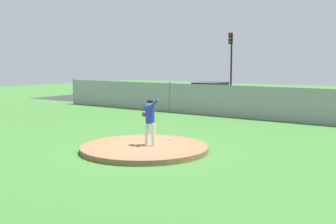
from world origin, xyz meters
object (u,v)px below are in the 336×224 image
at_px(traffic_cone_orange, 180,101).
at_px(traffic_light_near, 231,55).
at_px(pitcher_youth, 150,118).
at_px(baseball, 170,139).
at_px(parked_car_teal, 210,95).

relative_size(traffic_cone_orange, traffic_light_near, 0.10).
xyz_separation_m(pitcher_youth, baseball, (-0.03, 1.27, -0.96)).
bearing_deg(traffic_cone_orange, traffic_light_near, 66.90).
xyz_separation_m(traffic_cone_orange, traffic_light_near, (1.92, 4.49, 3.46)).
height_order(traffic_cone_orange, traffic_light_near, traffic_light_near).
height_order(pitcher_youth, traffic_cone_orange, pitcher_youth).
bearing_deg(baseball, traffic_light_near, 109.89).
height_order(baseball, traffic_light_near, traffic_light_near).
xyz_separation_m(parked_car_teal, traffic_light_near, (-0.69, 4.50, 2.90)).
bearing_deg(pitcher_youth, traffic_cone_orange, 120.03).
bearing_deg(pitcher_youth, traffic_light_near, 108.75).
relative_size(parked_car_teal, traffic_cone_orange, 8.49).
xyz_separation_m(pitcher_youth, parked_car_teal, (-5.72, 14.40, -0.36)).
distance_m(pitcher_youth, traffic_light_near, 20.12).
relative_size(pitcher_youth, traffic_cone_orange, 3.08).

